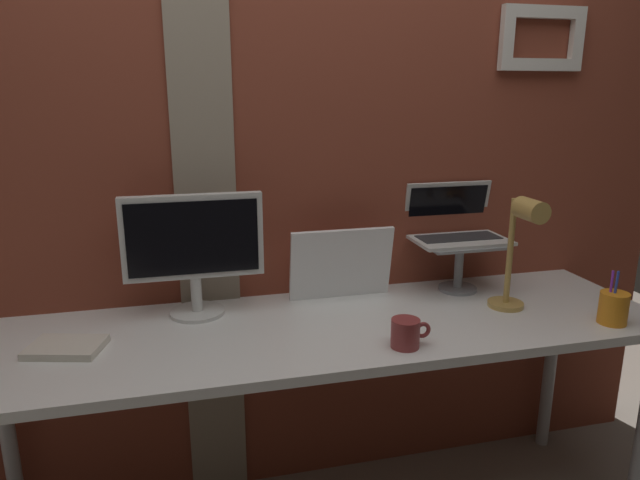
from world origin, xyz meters
name	(u,v)px	position (x,y,z in m)	size (l,w,h in m)	color
brick_wall_back	(271,187)	(0.00, 0.45, 1.15)	(3.14, 0.16, 2.30)	brown
desk	(328,346)	(0.11, 0.08, 0.69)	(2.18, 0.62, 0.77)	white
monitor	(194,244)	(-0.28, 0.27, 1.01)	(0.45, 0.18, 0.40)	silver
laptop_stand	(459,257)	(0.66, 0.27, 0.89)	(0.28, 0.22, 0.18)	gray
laptop	(454,224)	(0.66, 0.33, 1.01)	(0.34, 0.25, 0.20)	silver
whiteboard_panel	(341,264)	(0.22, 0.30, 0.89)	(0.36, 0.02, 0.26)	white
desk_lamp	(521,242)	(0.74, 0.03, 1.01)	(0.12, 0.20, 0.39)	tan
pen_cup	(613,308)	(0.99, -0.13, 0.82)	(0.09, 0.09, 0.17)	orange
coffee_mug	(406,333)	(0.29, -0.13, 0.81)	(0.12, 0.08, 0.08)	maroon
paper_clutter_stack	(66,347)	(-0.66, 0.08, 0.78)	(0.20, 0.14, 0.02)	silver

